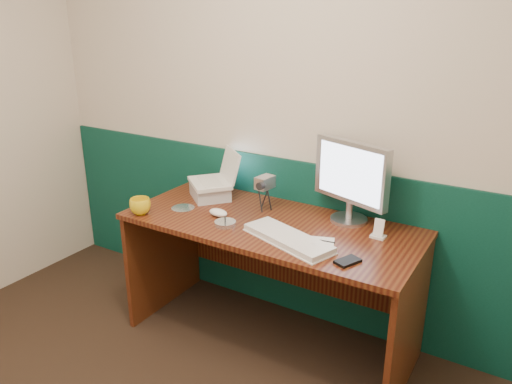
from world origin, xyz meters
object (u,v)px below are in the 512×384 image
Objects in this scene: desk at (270,283)px; mug at (140,206)px; laptop at (209,166)px; keyboard at (288,239)px; monitor at (351,181)px; camcorder at (265,194)px.

desk is 13.76× the size of mug.
keyboard is (0.70, -0.30, -0.19)m from laptop.
desk is 3.48× the size of monitor.
mug is 0.60× the size of camcorder.
laptop is 0.86m from monitor.
desk is at bearing 21.92° from mug.
laptop is 1.45× the size of camcorder.
laptop is at bearing 66.72° from mug.
camcorder is at bearing -148.57° from monitor.
camcorder is at bearing 154.94° from keyboard.
laptop is (-0.50, 0.14, 0.57)m from desk.
desk is at bearing -126.97° from monitor.
camcorder reaches higher than desk.
monitor is at bearing 33.88° from desk.
camcorder is (0.57, 0.41, 0.05)m from mug.
mug is (-0.87, -0.11, 0.03)m from keyboard.
camcorder is at bearing 130.21° from desk.
monitor is (0.86, 0.10, 0.03)m from laptop.
camcorder is (-0.47, -0.10, -0.13)m from monitor.
laptop is at bearing 175.67° from keyboard.
desk is 0.74m from monitor.
keyboard is (0.19, -0.16, 0.39)m from desk.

